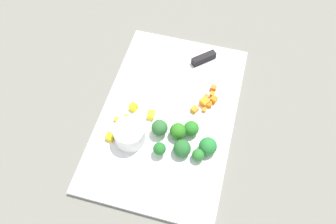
# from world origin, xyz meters

# --- Properties ---
(ground_plane) EXTENTS (4.00, 4.00, 0.00)m
(ground_plane) POSITION_xyz_m (0.00, 0.00, 0.00)
(ground_plane) COLOR slate
(cutting_board) EXTENTS (0.50, 0.32, 0.01)m
(cutting_board) POSITION_xyz_m (0.00, 0.00, 0.01)
(cutting_board) COLOR white
(cutting_board) RESTS_ON ground_plane
(prep_bowl) EXTENTS (0.07, 0.07, 0.05)m
(prep_bowl) POSITION_xyz_m (-0.09, 0.07, 0.04)
(prep_bowl) COLOR white
(prep_bowl) RESTS_ON cutting_board
(chef_knife) EXTENTS (0.22, 0.24, 0.02)m
(chef_knife) POSITION_xyz_m (0.15, -0.01, 0.02)
(chef_knife) COLOR silver
(chef_knife) RESTS_ON cutting_board
(carrot_dice_0) EXTENTS (0.01, 0.01, 0.01)m
(carrot_dice_0) POSITION_xyz_m (0.08, -0.09, 0.02)
(carrot_dice_0) COLOR orange
(carrot_dice_0) RESTS_ON cutting_board
(carrot_dice_1) EXTENTS (0.02, 0.02, 0.02)m
(carrot_dice_1) POSITION_xyz_m (0.07, -0.10, 0.02)
(carrot_dice_1) COLOR orange
(carrot_dice_1) RESTS_ON cutting_board
(carrot_dice_2) EXTENTS (0.01, 0.02, 0.01)m
(carrot_dice_2) POSITION_xyz_m (0.10, -0.09, 0.02)
(carrot_dice_2) COLOR orange
(carrot_dice_2) RESTS_ON cutting_board
(carrot_dice_3) EXTENTS (0.02, 0.02, 0.01)m
(carrot_dice_3) POSITION_xyz_m (0.03, -0.06, 0.02)
(carrot_dice_3) COLOR orange
(carrot_dice_3) RESTS_ON cutting_board
(carrot_dice_4) EXTENTS (0.03, 0.03, 0.02)m
(carrot_dice_4) POSITION_xyz_m (0.05, -0.08, 0.02)
(carrot_dice_4) COLOR orange
(carrot_dice_4) RESTS_ON cutting_board
(carrot_dice_5) EXTENTS (0.02, 0.02, 0.01)m
(carrot_dice_5) POSITION_xyz_m (0.07, -0.08, 0.02)
(carrot_dice_5) COLOR orange
(carrot_dice_5) RESTS_ON cutting_board
(carrot_dice_6) EXTENTS (0.01, 0.01, 0.01)m
(carrot_dice_6) POSITION_xyz_m (0.03, -0.08, 0.02)
(carrot_dice_6) COLOR orange
(carrot_dice_6) RESTS_ON cutting_board
(carrot_dice_7) EXTENTS (0.01, 0.02, 0.01)m
(carrot_dice_7) POSITION_xyz_m (0.05, -0.09, 0.02)
(carrot_dice_7) COLOR orange
(carrot_dice_7) RESTS_ON cutting_board
(pepper_dice_0) EXTENTS (0.02, 0.02, 0.01)m
(pepper_dice_0) POSITION_xyz_m (-0.10, 0.12, 0.02)
(pepper_dice_0) COLOR yellow
(pepper_dice_0) RESTS_ON cutting_board
(pepper_dice_1) EXTENTS (0.01, 0.01, 0.01)m
(pepper_dice_1) POSITION_xyz_m (-0.05, 0.12, 0.02)
(pepper_dice_1) COLOR yellow
(pepper_dice_1) RESTS_ON cutting_board
(pepper_dice_2) EXTENTS (0.02, 0.02, 0.02)m
(pepper_dice_2) POSITION_xyz_m (-0.01, 0.09, 0.02)
(pepper_dice_2) COLOR yellow
(pepper_dice_2) RESTS_ON cutting_board
(pepper_dice_3) EXTENTS (0.03, 0.02, 0.02)m
(pepper_dice_3) POSITION_xyz_m (-0.05, 0.09, 0.02)
(pepper_dice_3) COLOR yellow
(pepper_dice_3) RESTS_ON cutting_board
(pepper_dice_4) EXTENTS (0.02, 0.02, 0.01)m
(pepper_dice_4) POSITION_xyz_m (-0.02, 0.04, 0.02)
(pepper_dice_4) COLOR yellow
(pepper_dice_4) RESTS_ON cutting_board
(broccoli_floret_0) EXTENTS (0.03, 0.03, 0.04)m
(broccoli_floret_0) POSITION_xyz_m (-0.11, -0.01, 0.03)
(broccoli_floret_0) COLOR #8EC263
(broccoli_floret_0) RESTS_ON cutting_board
(broccoli_floret_1) EXTENTS (0.04, 0.04, 0.04)m
(broccoli_floret_1) POSITION_xyz_m (-0.06, 0.01, 0.04)
(broccoli_floret_1) COLOR #95BF60
(broccoli_floret_1) RESTS_ON cutting_board
(broccoli_floret_2) EXTENTS (0.04, 0.04, 0.04)m
(broccoli_floret_2) POSITION_xyz_m (-0.05, -0.04, 0.03)
(broccoli_floret_2) COLOR #8DAC60
(broccoli_floret_2) RESTS_ON cutting_board
(broccoli_floret_3) EXTENTS (0.04, 0.04, 0.04)m
(broccoli_floret_3) POSITION_xyz_m (-0.03, -0.07, 0.03)
(broccoli_floret_3) COLOR #90B05A
(broccoli_floret_3) RESTS_ON cutting_board
(broccoli_floret_4) EXTENTS (0.04, 0.04, 0.04)m
(broccoli_floret_4) POSITION_xyz_m (-0.07, -0.11, 0.03)
(broccoli_floret_4) COLOR #95B85E
(broccoli_floret_4) RESTS_ON cutting_board
(broccoli_floret_5) EXTENTS (0.04, 0.04, 0.04)m
(broccoli_floret_5) POSITION_xyz_m (-0.09, -0.06, 0.03)
(broccoli_floret_5) COLOR #81AE67
(broccoli_floret_5) RESTS_ON cutting_board
(broccoli_floret_6) EXTENTS (0.03, 0.03, 0.03)m
(broccoli_floret_6) POSITION_xyz_m (-0.10, -0.10, 0.03)
(broccoli_floret_6) COLOR #80B75E
(broccoli_floret_6) RESTS_ON cutting_board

